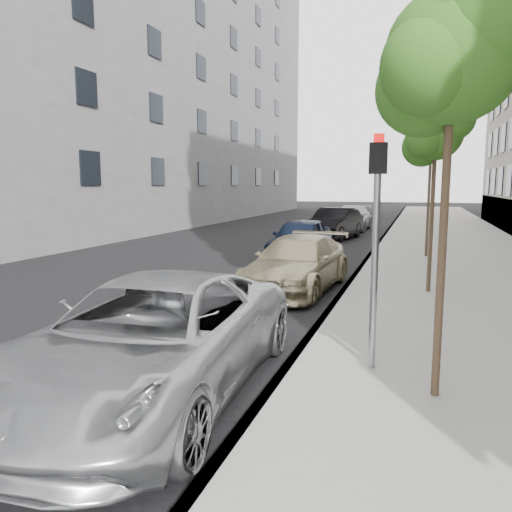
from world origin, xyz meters
The scene contains 12 objects.
ground centered at (0.00, 0.00, 0.00)m, with size 160.00×160.00×0.00m, color black.
sidewalk centered at (4.30, 24.00, 0.07)m, with size 6.40×72.00×0.14m, color gray.
curb centered at (1.18, 24.00, 0.07)m, with size 0.15×72.00×0.14m, color #9E9B93.
tree_near centered at (3.23, 1.50, 4.22)m, with size 1.85×1.65×5.00m.
tree_mid centered at (3.23, 8.00, 3.98)m, with size 1.65×1.45×4.66m.
tree_far centered at (3.23, 14.50, 4.49)m, with size 1.56×1.36×5.14m.
signal_pole centered at (2.35, 2.23, 2.20)m, with size 0.24×0.18×3.31m.
minivan centered at (-0.32, 0.68, 0.77)m, with size 2.57×5.57×1.55m, color #A6A8AB.
suv centered at (-0.10, 7.80, 0.71)m, with size 1.98×4.88×1.42m, color tan.
sedan_blue centered at (-1.26, 13.19, 0.77)m, with size 1.83×4.55×1.55m, color #0F1A32.
sedan_black centered at (-1.21, 20.58, 0.80)m, with size 1.69×4.86×1.60m, color black.
sedan_rear centered at (-1.08, 26.19, 0.75)m, with size 2.10×5.15×1.50m, color #B2B4BB.
Camera 1 is at (2.93, -4.87, 2.76)m, focal length 35.00 mm.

